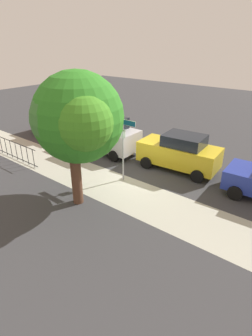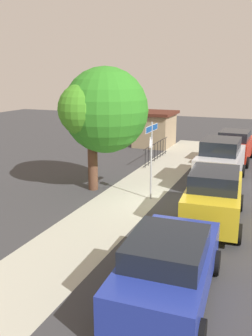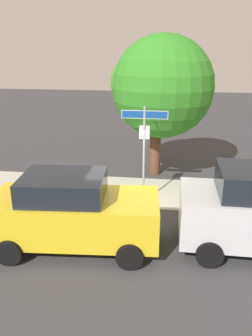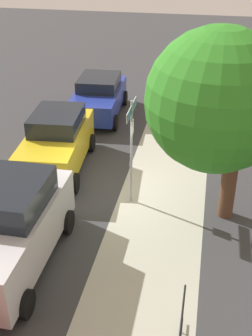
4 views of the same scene
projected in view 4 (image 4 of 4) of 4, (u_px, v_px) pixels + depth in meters
The scene contains 7 objects.
ground_plane at pixel (120, 194), 13.75m from camera, with size 60.00×60.00×0.00m, color #38383A.
sidewalk_strip at pixel (153, 239), 11.82m from camera, with size 24.00×2.60×0.00m, color #AFAF9E.
street_sign at pixel (132, 133), 12.34m from camera, with size 1.42×0.07×3.19m.
shade_tree at pixel (224, 99), 11.03m from camera, with size 3.80×3.64×5.34m.
car_blue at pixel (99, 96), 18.87m from camera, with size 4.24×2.24×1.64m.
car_yellow at pixel (57, 142), 14.73m from camera, with size 4.30×2.23×1.95m.
car_silver at pixel (11, 228), 10.50m from camera, with size 4.37×2.03×2.16m.
Camera 4 is at (11.34, 2.39, 7.45)m, focal length 47.54 mm.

